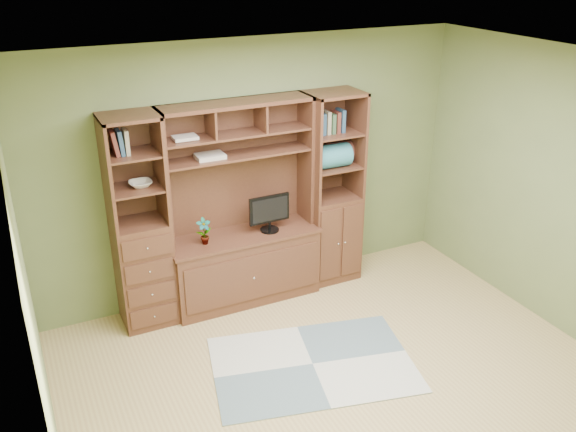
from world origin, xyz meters
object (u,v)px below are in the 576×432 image
left_tower (139,224)px  right_tower (332,189)px  center_hutch (242,207)px  monitor (269,207)px

left_tower → right_tower: bearing=0.0°
center_hutch → monitor: bearing=-7.3°
left_tower → monitor: (1.27, -0.07, -0.03)m
right_tower → monitor: bearing=-174.3°
center_hutch → right_tower: (1.02, 0.04, 0.00)m
monitor → right_tower: bearing=4.6°
right_tower → monitor: right_tower is taller
right_tower → left_tower: bearing=180.0°
right_tower → monitor: 0.76m
left_tower → monitor: size_ratio=3.92×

